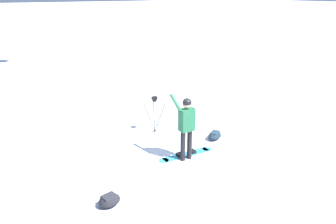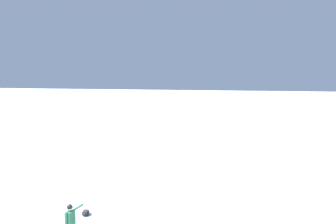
{
  "view_description": "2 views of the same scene",
  "coord_description": "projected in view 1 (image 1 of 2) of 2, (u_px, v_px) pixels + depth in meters",
  "views": [
    {
      "loc": [
        -6.59,
        5.19,
        4.45
      ],
      "look_at": [
        0.94,
        0.16,
        1.21
      ],
      "focal_mm": 36.26,
      "sensor_mm": 36.0,
      "label": 1
    },
    {
      "loc": [
        7.29,
        -11.01,
        7.11
      ],
      "look_at": [
        4.48,
        -0.01,
        5.81
      ],
      "focal_mm": 33.19,
      "sensor_mm": 36.0,
      "label": 2
    }
  ],
  "objects": [
    {
      "name": "gear_bag_small",
      "position": [
        109.0,
        200.0,
        7.42
      ],
      "size": [
        0.48,
        0.57,
        0.25
      ],
      "color": "black",
      "rests_on": "ground_plane"
    },
    {
      "name": "snowboard",
      "position": [
        186.0,
        154.0,
        9.76
      ],
      "size": [
        0.38,
        1.75,
        0.1
      ],
      "color": "teal",
      "rests_on": "ground_plane"
    },
    {
      "name": "ground_plane",
      "position": [
        192.0,
        162.0,
        9.38
      ],
      "size": [
        300.0,
        300.0,
        0.0
      ],
      "primitive_type": "plane",
      "color": "white"
    },
    {
      "name": "camera_tripod",
      "position": [
        154.0,
        107.0,
        11.06
      ],
      "size": [
        0.71,
        0.62,
        1.24
      ],
      "color": "#262628",
      "rests_on": "ground_plane"
    },
    {
      "name": "snowboarder",
      "position": [
        186.0,
        122.0,
        9.16
      ],
      "size": [
        0.69,
        0.47,
        1.82
      ],
      "color": "black",
      "rests_on": "ground_plane"
    },
    {
      "name": "gear_bag_large",
      "position": [
        215.0,
        135.0,
        10.76
      ],
      "size": [
        0.59,
        0.68,
        0.25
      ],
      "color": "#192833",
      "rests_on": "ground_plane"
    }
  ]
}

